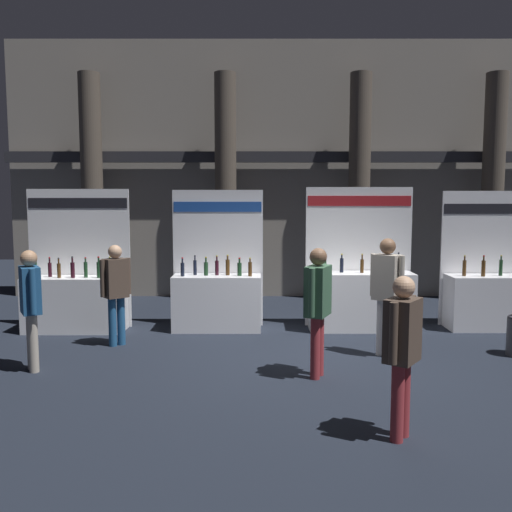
{
  "coord_description": "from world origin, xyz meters",
  "views": [
    {
      "loc": [
        -0.81,
        -7.6,
        2.3
      ],
      "look_at": [
        -0.77,
        0.63,
        1.44
      ],
      "focal_mm": 38.38,
      "sensor_mm": 36.0,
      "label": 1
    }
  ],
  "objects_px": {
    "exhibitor_booth_0": "(73,297)",
    "exhibitor_booth_1": "(215,296)",
    "exhibitor_booth_3": "(495,295)",
    "visitor_2": "(113,287)",
    "visitor_3": "(400,343)",
    "visitor_0": "(315,300)",
    "visitor_4": "(384,286)",
    "exhibitor_booth_2": "(358,294)",
    "visitor_1": "(28,300)"
  },
  "relations": [
    {
      "from": "exhibitor_booth_1",
      "to": "visitor_0",
      "type": "relative_size",
      "value": 1.46
    },
    {
      "from": "exhibitor_booth_2",
      "to": "visitor_1",
      "type": "bearing_deg",
      "value": -154.1
    },
    {
      "from": "exhibitor_booth_0",
      "to": "visitor_4",
      "type": "distance_m",
      "value": 5.3
    },
    {
      "from": "exhibitor_booth_2",
      "to": "exhibitor_booth_0",
      "type": "bearing_deg",
      "value": -178.87
    },
    {
      "from": "visitor_0",
      "to": "visitor_4",
      "type": "bearing_deg",
      "value": 153.98
    },
    {
      "from": "exhibitor_booth_0",
      "to": "visitor_4",
      "type": "height_order",
      "value": "exhibitor_booth_0"
    },
    {
      "from": "visitor_2",
      "to": "visitor_3",
      "type": "distance_m",
      "value": 4.91
    },
    {
      "from": "visitor_1",
      "to": "visitor_2",
      "type": "height_order",
      "value": "visitor_1"
    },
    {
      "from": "visitor_2",
      "to": "visitor_3",
      "type": "bearing_deg",
      "value": 98.22
    },
    {
      "from": "visitor_4",
      "to": "exhibitor_booth_0",
      "type": "bearing_deg",
      "value": 24.07
    },
    {
      "from": "exhibitor_booth_0",
      "to": "visitor_2",
      "type": "distance_m",
      "value": 1.41
    },
    {
      "from": "exhibitor_booth_0",
      "to": "exhibitor_booth_3",
      "type": "relative_size",
      "value": 1.01
    },
    {
      "from": "exhibitor_booth_2",
      "to": "visitor_4",
      "type": "height_order",
      "value": "exhibitor_booth_2"
    },
    {
      "from": "exhibitor_booth_0",
      "to": "visitor_0",
      "type": "relative_size",
      "value": 1.47
    },
    {
      "from": "exhibitor_booth_1",
      "to": "visitor_4",
      "type": "distance_m",
      "value": 3.11
    },
    {
      "from": "exhibitor_booth_1",
      "to": "visitor_1",
      "type": "relative_size",
      "value": 1.51
    },
    {
      "from": "visitor_0",
      "to": "exhibitor_booth_0",
      "type": "bearing_deg",
      "value": -99.14
    },
    {
      "from": "exhibitor_booth_1",
      "to": "exhibitor_booth_3",
      "type": "bearing_deg",
      "value": 0.6
    },
    {
      "from": "exhibitor_booth_0",
      "to": "visitor_0",
      "type": "xyz_separation_m",
      "value": [
        3.94,
        -2.52,
        0.41
      ]
    },
    {
      "from": "visitor_2",
      "to": "exhibitor_booth_1",
      "type": "bearing_deg",
      "value": 177.27
    },
    {
      "from": "exhibitor_booth_1",
      "to": "exhibitor_booth_3",
      "type": "xyz_separation_m",
      "value": [
        4.97,
        0.05,
        -0.01
      ]
    },
    {
      "from": "visitor_3",
      "to": "visitor_0",
      "type": "bearing_deg",
      "value": 53.81
    },
    {
      "from": "visitor_1",
      "to": "exhibitor_booth_3",
      "type": "bearing_deg",
      "value": 78.46
    },
    {
      "from": "visitor_2",
      "to": "visitor_3",
      "type": "relative_size",
      "value": 1.0
    },
    {
      "from": "visitor_0",
      "to": "exhibitor_booth_2",
      "type": "bearing_deg",
      "value": -178.36
    },
    {
      "from": "visitor_2",
      "to": "visitor_4",
      "type": "bearing_deg",
      "value": 133.28
    },
    {
      "from": "exhibitor_booth_3",
      "to": "visitor_4",
      "type": "relative_size",
      "value": 1.41
    },
    {
      "from": "exhibitor_booth_3",
      "to": "visitor_2",
      "type": "relative_size",
      "value": 1.54
    },
    {
      "from": "exhibitor_booth_3",
      "to": "visitor_2",
      "type": "bearing_deg",
      "value": -170.09
    },
    {
      "from": "exhibitor_booth_0",
      "to": "exhibitor_booth_1",
      "type": "distance_m",
      "value": 2.46
    },
    {
      "from": "exhibitor_booth_2",
      "to": "visitor_1",
      "type": "distance_m",
      "value": 5.39
    },
    {
      "from": "exhibitor_booth_3",
      "to": "visitor_3",
      "type": "distance_m",
      "value": 5.37
    },
    {
      "from": "visitor_3",
      "to": "exhibitor_booth_1",
      "type": "bearing_deg",
      "value": 60.78
    },
    {
      "from": "exhibitor_booth_2",
      "to": "visitor_2",
      "type": "distance_m",
      "value": 4.18
    },
    {
      "from": "visitor_0",
      "to": "visitor_3",
      "type": "relative_size",
      "value": 1.06
    },
    {
      "from": "exhibitor_booth_2",
      "to": "visitor_0",
      "type": "xyz_separation_m",
      "value": [
        -1.05,
        -2.62,
        0.39
      ]
    },
    {
      "from": "exhibitor_booth_0",
      "to": "visitor_2",
      "type": "height_order",
      "value": "exhibitor_booth_0"
    },
    {
      "from": "exhibitor_booth_0",
      "to": "exhibitor_booth_2",
      "type": "height_order",
      "value": "exhibitor_booth_2"
    },
    {
      "from": "exhibitor_booth_1",
      "to": "exhibitor_booth_3",
      "type": "height_order",
      "value": "exhibitor_booth_1"
    },
    {
      "from": "exhibitor_booth_0",
      "to": "visitor_2",
      "type": "bearing_deg",
      "value": -45.7
    },
    {
      "from": "exhibitor_booth_1",
      "to": "visitor_3",
      "type": "distance_m",
      "value": 4.92
    },
    {
      "from": "exhibitor_booth_3",
      "to": "visitor_1",
      "type": "distance_m",
      "value": 7.68
    },
    {
      "from": "exhibitor_booth_3",
      "to": "visitor_1",
      "type": "relative_size",
      "value": 1.5
    },
    {
      "from": "visitor_2",
      "to": "visitor_0",
      "type": "bearing_deg",
      "value": 114.23
    },
    {
      "from": "exhibitor_booth_2",
      "to": "visitor_0",
      "type": "relative_size",
      "value": 1.49
    },
    {
      "from": "exhibitor_booth_0",
      "to": "visitor_4",
      "type": "bearing_deg",
      "value": -17.39
    },
    {
      "from": "exhibitor_booth_3",
      "to": "exhibitor_booth_0",
      "type": "bearing_deg",
      "value": -178.86
    },
    {
      "from": "visitor_0",
      "to": "visitor_2",
      "type": "height_order",
      "value": "visitor_0"
    },
    {
      "from": "exhibitor_booth_1",
      "to": "visitor_2",
      "type": "relative_size",
      "value": 1.55
    },
    {
      "from": "visitor_4",
      "to": "exhibitor_booth_1",
      "type": "bearing_deg",
      "value": 8.47
    }
  ]
}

